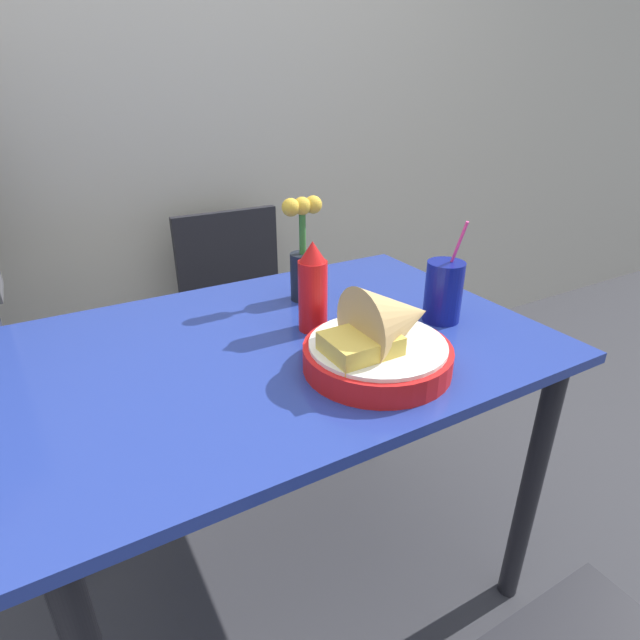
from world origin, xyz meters
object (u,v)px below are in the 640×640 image
flower_vase (303,254)px  ketchup_bottle (313,288)px  chair_far_window (240,306)px  food_basket (384,339)px  drink_cup (443,293)px

flower_vase → ketchup_bottle: bearing=-111.1°
chair_far_window → flower_vase: 0.70m
ketchup_bottle → flower_vase: flower_vase is taller
ketchup_bottle → flower_vase: (0.07, 0.17, 0.02)m
chair_far_window → food_basket: 1.03m
food_basket → ketchup_bottle: (-0.04, 0.22, 0.04)m
food_basket → ketchup_bottle: ketchup_bottle is taller
flower_vase → chair_far_window: bearing=86.4°
ketchup_bottle → drink_cup: size_ratio=0.85×
food_basket → flower_vase: 0.39m
ketchup_bottle → drink_cup: (0.29, -0.11, -0.03)m
drink_cup → ketchup_bottle: bearing=159.3°
chair_far_window → ketchup_bottle: (-0.10, -0.76, 0.36)m
chair_far_window → flower_vase: (-0.04, -0.59, 0.38)m
ketchup_bottle → food_basket: bearing=-80.3°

